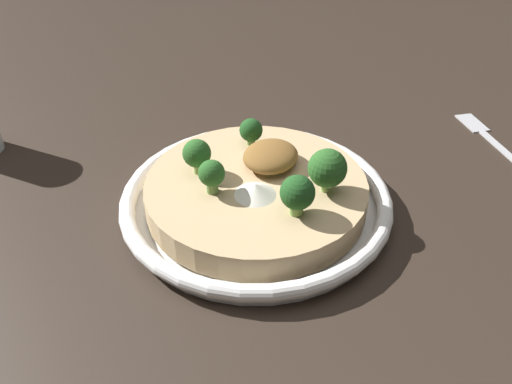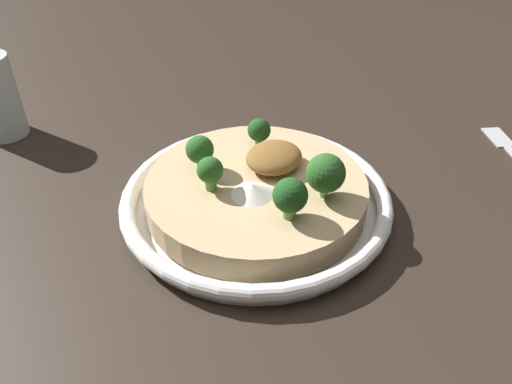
% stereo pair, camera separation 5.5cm
% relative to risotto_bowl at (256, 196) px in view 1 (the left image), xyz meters
% --- Properties ---
extents(ground_plane, '(6.00, 6.00, 0.00)m').
position_rel_risotto_bowl_xyz_m(ground_plane, '(0.00, 0.00, -0.02)').
color(ground_plane, '#2D231C').
extents(risotto_bowl, '(0.30, 0.30, 0.04)m').
position_rel_risotto_bowl_xyz_m(risotto_bowl, '(0.00, 0.00, 0.00)').
color(risotto_bowl, white).
rests_on(risotto_bowl, ground_plane).
extents(cheese_sprinkle, '(0.04, 0.04, 0.01)m').
position_rel_risotto_bowl_xyz_m(cheese_sprinkle, '(0.02, 0.01, 0.03)').
color(cheese_sprinkle, white).
rests_on(cheese_sprinkle, risotto_bowl).
extents(crispy_onion_garnish, '(0.07, 0.06, 0.02)m').
position_rel_risotto_bowl_xyz_m(crispy_onion_garnish, '(-0.03, 0.00, 0.03)').
color(crispy_onion_garnish, brown).
rests_on(crispy_onion_garnish, risotto_bowl).
extents(broccoli_back_left, '(0.04, 0.04, 0.05)m').
position_rel_risotto_bowl_xyz_m(broccoli_back_left, '(-0.02, 0.07, 0.05)').
color(broccoli_back_left, '#84A856').
rests_on(broccoli_back_left, risotto_bowl).
extents(broccoli_back, '(0.03, 0.03, 0.04)m').
position_rel_risotto_bowl_xyz_m(broccoli_back, '(0.03, 0.06, 0.05)').
color(broccoli_back, '#759E4C').
rests_on(broccoli_back, risotto_bowl).
extents(broccoli_right, '(0.03, 0.03, 0.04)m').
position_rel_risotto_bowl_xyz_m(broccoli_right, '(0.04, -0.03, 0.04)').
color(broccoli_right, '#668E47').
rests_on(broccoli_right, risotto_bowl).
extents(broccoli_front, '(0.03, 0.03, 0.04)m').
position_rel_risotto_bowl_xyz_m(broccoli_front, '(0.02, -0.06, 0.05)').
color(broccoli_front, '#84A856').
rests_on(broccoli_front, risotto_bowl).
extents(broccoli_left, '(0.03, 0.03, 0.03)m').
position_rel_risotto_bowl_xyz_m(broccoli_left, '(-0.06, -0.04, 0.04)').
color(broccoli_left, '#668E47').
rests_on(broccoli_left, risotto_bowl).
extents(fork_utensil, '(0.14, 0.12, 0.00)m').
position_rel_risotto_bowl_xyz_m(fork_utensil, '(-0.29, 0.21, -0.02)').
color(fork_utensil, '#B7B7BC').
rests_on(fork_utensil, ground_plane).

